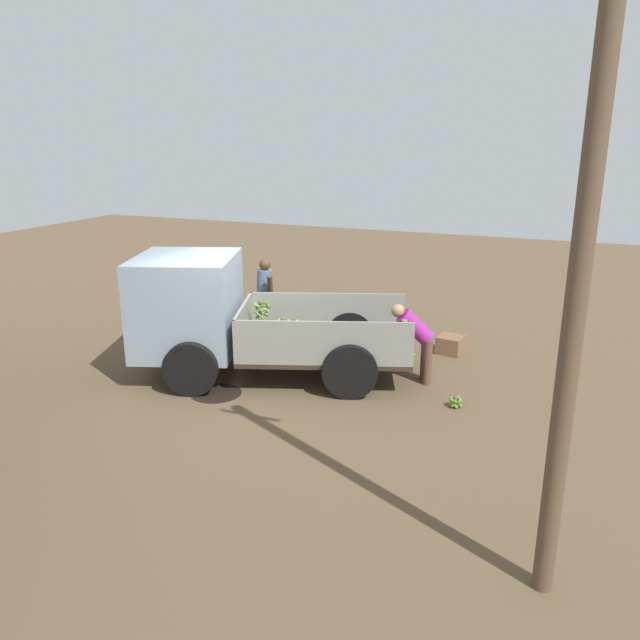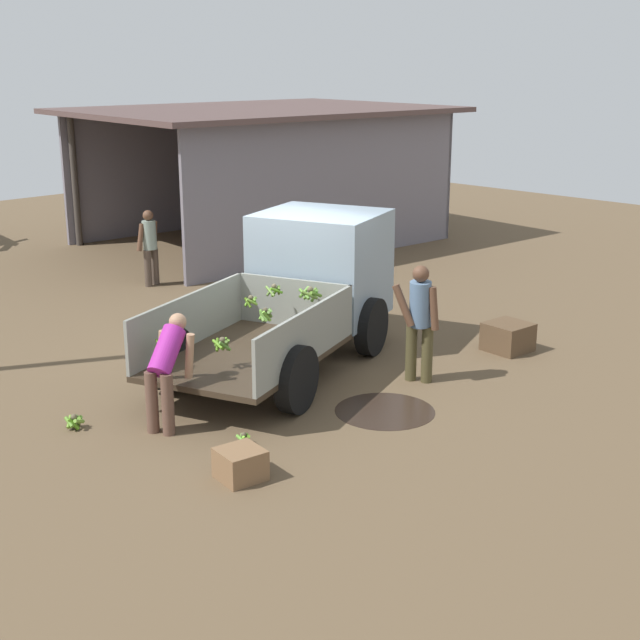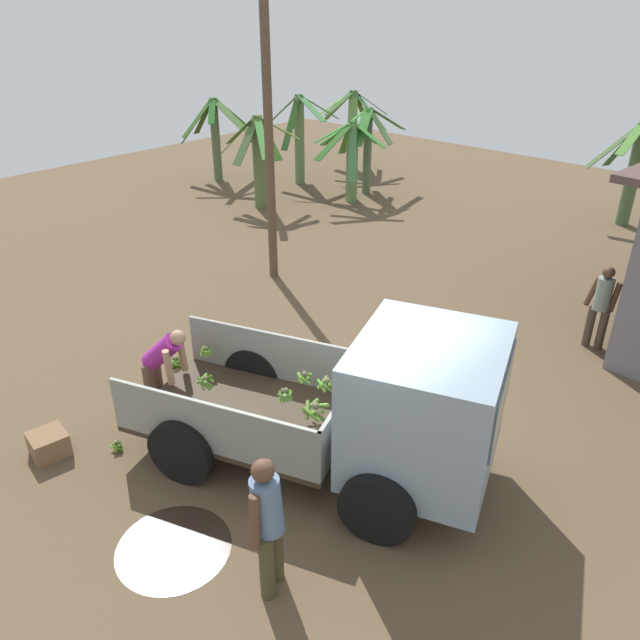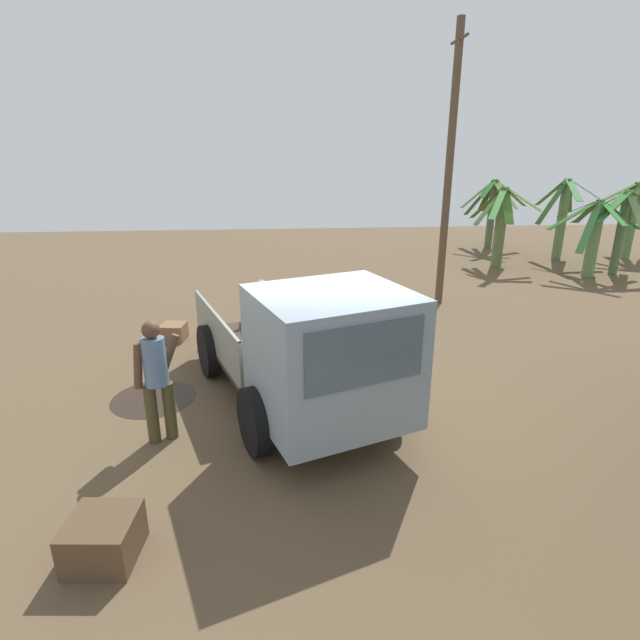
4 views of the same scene
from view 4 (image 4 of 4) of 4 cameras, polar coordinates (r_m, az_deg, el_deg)
name	(u,v)px [view 4 (image 4 of 4)]	position (r m, az deg, el deg)	size (l,w,h in m)	color
ground	(318,410)	(7.71, -0.25, -10.25)	(36.00, 36.00, 0.00)	brown
mud_patch_0	(154,398)	(8.46, -18.48, -8.49)	(1.32, 1.32, 0.01)	black
mud_patch_1	(367,408)	(7.79, 5.35, -9.99)	(0.84, 0.84, 0.01)	black
cargo_truck	(318,355)	(6.73, -0.19, -4.07)	(5.06, 3.36, 2.13)	#372B1E
utility_pole	(449,169)	(12.68, 14.52, 16.34)	(0.99, 0.19, 6.47)	brown
banana_palm_1	(562,217)	(19.62, 25.96, 10.50)	(2.34, 2.40, 2.79)	#617D4C
banana_palm_2	(594,236)	(17.39, 28.83, 8.41)	(2.17, 3.09, 2.33)	#658A51
banana_palm_3	(633,217)	(20.94, 32.17, 9.96)	(2.74, 2.48, 2.67)	#618A55
banana_palm_4	(621,229)	(18.03, 31.13, 8.92)	(1.96, 2.77, 2.58)	#536D4B
banana_palm_5	(500,224)	(17.61, 19.92, 10.24)	(2.42, 2.11, 2.60)	#59713F
banana_palm_6	(492,210)	(20.93, 19.04, 11.78)	(2.32, 2.60, 2.64)	#526542
person_foreground_visitor	(156,376)	(6.93, -18.19, -6.08)	(0.54, 0.62, 1.70)	#474024
person_worker_loading	(256,304)	(10.05, -7.34, 1.77)	(0.74, 0.65, 1.40)	brown
banana_bunch_on_ground_0	(203,346)	(10.10, -13.28, -2.88)	(0.17, 0.17, 0.16)	brown
banana_bunch_on_ground_1	(294,322)	(11.09, -2.95, -0.27)	(0.24, 0.24, 0.20)	brown
wooden_crate_0	(174,332)	(10.75, -16.36, -1.32)	(0.47, 0.47, 0.34)	brown
wooden_crate_1	(103,538)	(5.64, -23.52, -21.90)	(0.63, 0.63, 0.45)	brown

